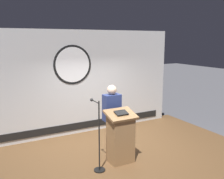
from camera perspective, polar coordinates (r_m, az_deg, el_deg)
ground_plane at (r=6.41m, az=1.51°, el=-16.70°), size 40.00×40.00×0.00m
stage_platform at (r=6.34m, az=1.52°, el=-15.50°), size 6.40×4.00×0.30m
banner_display at (r=7.43m, az=-5.59°, el=1.64°), size 5.52×0.12×2.96m
podium at (r=5.73m, az=1.93°, el=-10.58°), size 0.64×0.50×1.18m
speaker_person at (r=6.05m, az=-0.04°, el=-6.61°), size 0.40×0.26×1.66m
microphone_stand at (r=5.41m, az=-3.08°, el=-12.50°), size 0.24×0.51×1.50m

